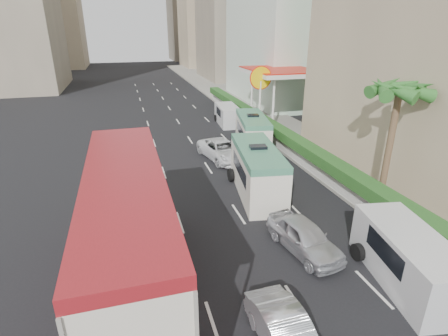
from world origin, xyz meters
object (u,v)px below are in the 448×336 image
object	(u,v)px
double_decker_bus	(131,241)
van_asset	(222,159)
car_silver_lane_b	(303,250)
panel_van_near	(408,259)
minibus_near	(257,171)
panel_van_far	(228,115)
minibus_far	(252,133)
shell_station	(280,96)
palm_tree	(389,147)

from	to	relation	value
double_decker_bus	van_asset	world-z (taller)	double_decker_bus
car_silver_lane_b	panel_van_near	xyz separation A→B (m)	(2.88, -2.96, 1.05)
minibus_near	panel_van_far	distance (m)	16.59
minibus_near	van_asset	bearing A→B (deg)	102.04
van_asset	minibus_near	xyz separation A→B (m)	(0.39, -6.33, 1.44)
minibus_far	car_silver_lane_b	bearing A→B (deg)	-89.89
van_asset	panel_van_far	distance (m)	10.58
shell_station	palm_tree	bearing A→B (deg)	-96.60
shell_station	panel_van_far	bearing A→B (deg)	174.96
double_decker_bus	panel_van_near	size ratio (longest dim) A/B	2.09
minibus_near	panel_van_far	world-z (taller)	minibus_near
double_decker_bus	van_asset	size ratio (longest dim) A/B	2.14
car_silver_lane_b	panel_van_far	xyz separation A→B (m)	(3.08, 22.44, 0.95)
car_silver_lane_b	minibus_near	bearing A→B (deg)	79.61
double_decker_bus	palm_tree	world-z (taller)	palm_tree
double_decker_bus	car_silver_lane_b	xyz separation A→B (m)	(7.38, 1.05, -2.53)
panel_van_far	van_asset	bearing A→B (deg)	-104.42
double_decker_bus	panel_van_far	xyz separation A→B (m)	(10.46, 23.49, -1.58)
minibus_far	panel_van_near	distance (m)	17.20
minibus_near	palm_tree	distance (m)	7.34
car_silver_lane_b	panel_van_near	world-z (taller)	panel_van_near
car_silver_lane_b	minibus_far	distance (m)	14.57
van_asset	minibus_far	distance (m)	3.81
double_decker_bus	minibus_far	world-z (taller)	double_decker_bus
panel_van_far	shell_station	xyz separation A→B (m)	(5.54, -0.49, 1.80)
panel_van_near	palm_tree	size ratio (longest dim) A/B	0.82
van_asset	shell_station	world-z (taller)	shell_station
panel_van_near	shell_station	distance (m)	25.62
van_asset	panel_van_far	size ratio (longest dim) A/B	1.08
van_asset	panel_van_near	world-z (taller)	panel_van_near
palm_tree	minibus_near	bearing A→B (deg)	153.35
palm_tree	shell_station	world-z (taller)	palm_tree
minibus_near	panel_van_near	xyz separation A→B (m)	(2.79, -9.09, -0.39)
double_decker_bus	panel_van_near	distance (m)	10.54
car_silver_lane_b	panel_van_far	bearing A→B (deg)	72.63
minibus_far	panel_van_far	size ratio (longest dim) A/B	1.29
minibus_near	minibus_far	world-z (taller)	minibus_near
van_asset	minibus_far	size ratio (longest dim) A/B	0.84
double_decker_bus	car_silver_lane_b	distance (m)	7.87
minibus_far	panel_van_far	xyz separation A→B (m)	(0.30, 8.20, -0.41)
panel_van_far	minibus_near	bearing A→B (deg)	-96.12
palm_tree	van_asset	bearing A→B (deg)	125.25
van_asset	panel_van_far	bearing A→B (deg)	60.29
car_silver_lane_b	van_asset	size ratio (longest dim) A/B	0.82
double_decker_bus	van_asset	bearing A→B (deg)	62.34
minibus_near	shell_station	distance (m)	18.02
van_asset	panel_van_near	size ratio (longest dim) A/B	0.98
palm_tree	double_decker_bus	bearing A→B (deg)	-163.84
double_decker_bus	minibus_far	size ratio (longest dim) A/B	1.79
panel_van_near	minibus_near	bearing A→B (deg)	117.13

